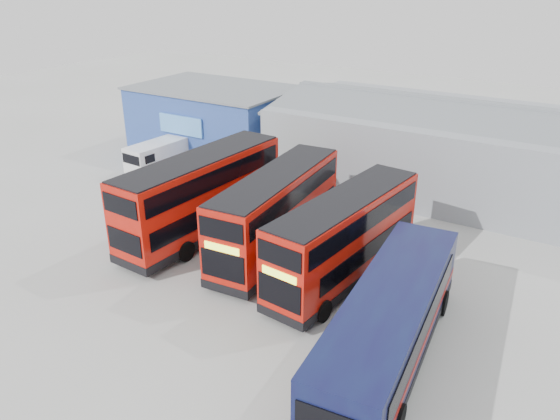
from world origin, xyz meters
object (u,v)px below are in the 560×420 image
at_px(panel_van, 157,155).
at_px(double_decker_left, 202,197).
at_px(maintenance_shed, 510,157).
at_px(double_decker_right, 345,239).
at_px(office_block, 215,119).
at_px(single_decker_blue, 389,327).
at_px(double_decker_centre, 277,214).

bearing_deg(panel_van, double_decker_left, -30.12).
xyz_separation_m(maintenance_shed, double_decker_right, (-4.49, -14.95, -0.50)).
bearing_deg(office_block, maintenance_shed, 5.21).
bearing_deg(double_decker_right, single_decker_blue, -42.73).
bearing_deg(panel_van, double_decker_centre, -19.21).
bearing_deg(panel_van, office_block, 88.70).
distance_m(maintenance_shed, double_decker_left, 19.71).
distance_m(office_block, panel_van, 6.35).
height_order(maintenance_shed, double_decker_left, maintenance_shed).
xyz_separation_m(maintenance_shed, double_decker_centre, (-8.61, -14.31, -0.45)).
distance_m(maintenance_shed, double_decker_right, 15.62).
xyz_separation_m(double_decker_centre, panel_van, (-14.01, 6.14, -0.99)).
height_order(office_block, double_decker_left, office_block).
height_order(maintenance_shed, single_decker_blue, maintenance_shed).
bearing_deg(double_decker_left, double_decker_centre, -171.24).
bearing_deg(single_decker_blue, office_block, -44.54).
bearing_deg(double_decker_centre, single_decker_blue, -37.13).
bearing_deg(double_decker_left, single_decker_blue, 162.55).
distance_m(maintenance_shed, panel_van, 24.09).
relative_size(double_decker_right, single_decker_blue, 0.86).
bearing_deg(single_decker_blue, double_decker_right, -54.23).
xyz_separation_m(maintenance_shed, double_decker_left, (-13.10, -14.73, -0.32)).
bearing_deg(office_block, panel_van, -95.76).
relative_size(office_block, panel_van, 2.50).
relative_size(maintenance_shed, single_decker_blue, 2.58).
xyz_separation_m(double_decker_centre, single_decker_blue, (8.12, -5.22, -0.59)).
relative_size(office_block, maintenance_shed, 0.40).
bearing_deg(double_decker_centre, double_decker_left, -179.01).
bearing_deg(maintenance_shed, office_block, -174.79).
bearing_deg(maintenance_shed, double_decker_left, -131.65).
bearing_deg(panel_van, maintenance_shed, 24.31).
bearing_deg(double_decker_right, panel_van, 165.61).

